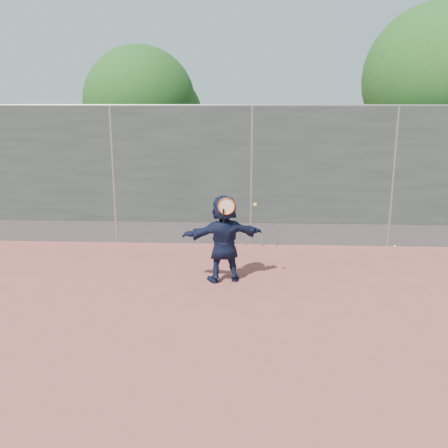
{
  "coord_description": "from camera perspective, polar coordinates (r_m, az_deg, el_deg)",
  "views": [
    {
      "loc": [
        -0.06,
        -7.14,
        3.16
      ],
      "look_at": [
        -0.48,
        1.22,
        1.03
      ],
      "focal_mm": 40.0,
      "sensor_mm": 36.0,
      "label": 1
    }
  ],
  "objects": [
    {
      "name": "player",
      "position": [
        8.7,
        -0.0,
        -1.65
      ],
      "size": [
        1.51,
        0.82,
        1.55
      ],
      "primitive_type": "imported",
      "rotation": [
        0.0,
        0.0,
        3.41
      ],
      "color": "#121A34",
      "rests_on": "ground"
    },
    {
      "name": "ball_ground",
      "position": [
        11.39,
        18.92,
        -2.46
      ],
      "size": [
        0.07,
        0.07,
        0.07
      ],
      "primitive_type": "sphere",
      "color": "#B3D930",
      "rests_on": "ground"
    },
    {
      "name": "tree_right",
      "position": [
        13.74,
        23.86,
        14.48
      ],
      "size": [
        3.78,
        3.6,
        5.39
      ],
      "color": "#382314",
      "rests_on": "ground"
    },
    {
      "name": "swing_action",
      "position": [
        8.36,
        0.59,
        1.94
      ],
      "size": [
        0.66,
        0.16,
        0.51
      ],
      "color": "#C73F12",
      "rests_on": "ground"
    },
    {
      "name": "fence",
      "position": [
        10.75,
        3.16,
        5.81
      ],
      "size": [
        20.0,
        0.06,
        3.03
      ],
      "color": "#38423D",
      "rests_on": "ground"
    },
    {
      "name": "ground",
      "position": [
        7.8,
        3.09,
        -9.64
      ],
      "size": [
        80.0,
        80.0,
        0.0
      ],
      "primitive_type": "plane",
      "color": "#9E4C42",
      "rests_on": "ground"
    },
    {
      "name": "weed_clump",
      "position": [
        10.95,
        4.6,
        -1.82
      ],
      "size": [
        0.68,
        0.07,
        0.3
      ],
      "color": "#387226",
      "rests_on": "ground"
    },
    {
      "name": "tree_left",
      "position": [
        13.97,
        -8.89,
        13.19
      ],
      "size": [
        3.15,
        3.0,
        4.53
      ],
      "color": "#382314",
      "rests_on": "ground"
    }
  ]
}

